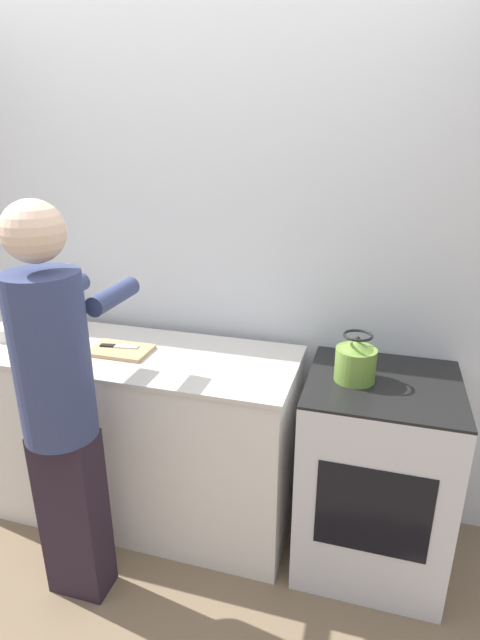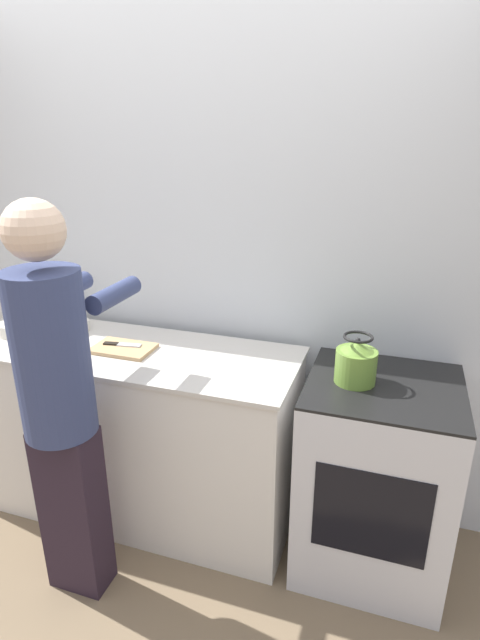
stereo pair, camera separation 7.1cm
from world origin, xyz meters
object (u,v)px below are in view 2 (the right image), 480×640
oven (375,477)px  canister_jar (47,311)px  kettle (356,363)px  cutting_board (123,348)px  person (59,394)px  bowl_prep (72,326)px  knife (121,344)px

oven → canister_jar: bearing=174.6°
kettle → canister_jar: bearing=173.8°
canister_jar → cutting_board: bearing=-18.6°
oven → person: 1.39m
person → bowl_prep: size_ratio=9.44×
kettle → canister_jar: kettle is taller
oven → cutting_board: size_ratio=3.21×
cutting_board → canister_jar: (-0.58, 0.20, 0.06)m
oven → cutting_board: cutting_board is taller
cutting_board → canister_jar: size_ratio=1.90×
cutting_board → kettle: bearing=0.7°
knife → canister_jar: bearing=153.9°
person → kettle: bearing=25.2°
oven → kettle: 0.56m
kettle → bowl_prep: bearing=175.2°
cutting_board → bowl_prep: bearing=160.5°
canister_jar → oven: bearing=-5.4°
oven → bowl_prep: size_ratio=5.14×
knife → bowl_prep: 0.38m
knife → kettle: 1.11m
person → knife: (-0.03, 0.51, -0.00)m
cutting_board → kettle: size_ratio=1.38×
oven → knife: (-1.23, -0.01, 0.48)m
oven → knife: bearing=-179.5°
oven → canister_jar: size_ratio=6.09×
oven → bowl_prep: bowl_prep is taller
person → canister_jar: person is taller
canister_jar → person: bearing=-49.2°
knife → bowl_prep: size_ratio=1.06×
oven → canister_jar: (-1.79, 0.17, 0.52)m
person → kettle: size_ratio=8.14×
cutting_board → person: bearing=-88.5°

